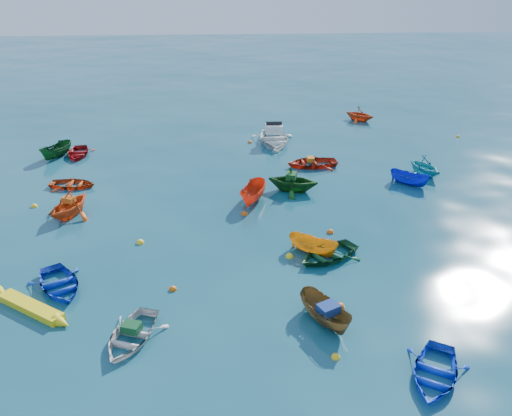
{
  "coord_description": "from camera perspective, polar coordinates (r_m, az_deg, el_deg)",
  "views": [
    {
      "loc": [
        -1.59,
        -18.18,
        11.78
      ],
      "look_at": [
        0.0,
        5.0,
        0.4
      ],
      "focal_mm": 35.0,
      "sensor_mm": 36.0,
      "label": 1
    }
  ],
  "objects": [
    {
      "name": "ground",
      "position": [
        21.72,
        0.91,
        -6.75
      ],
      "size": [
        160.0,
        160.0,
        0.0
      ],
      "primitive_type": "plane",
      "color": "#0B4050",
      "rests_on": "ground"
    },
    {
      "name": "dinghy_blue_sw",
      "position": [
        21.88,
        -21.49,
        -8.56
      ],
      "size": [
        3.37,
        3.67,
        0.62
      ],
      "primitive_type": "imported",
      "rotation": [
        0.0,
        0.0,
        0.53
      ],
      "color": "#0E31B8",
      "rests_on": "ground"
    },
    {
      "name": "dinghy_white_near",
      "position": [
        18.52,
        -14.04,
        -14.36
      ],
      "size": [
        2.85,
        3.35,
        0.59
      ],
      "primitive_type": "imported",
      "rotation": [
        0.0,
        0.0,
        -0.33
      ],
      "color": "beige",
      "rests_on": "ground"
    },
    {
      "name": "sampan_brown_mid",
      "position": [
        18.89,
        7.84,
        -12.78
      ],
      "size": [
        2.08,
        2.81,
        1.02
      ],
      "primitive_type": "imported",
      "rotation": [
        0.0,
        0.0,
        0.47
      ],
      "color": "brown",
      "rests_on": "ground"
    },
    {
      "name": "dinghy_blue_se",
      "position": [
        17.63,
        19.62,
        -17.75
      ],
      "size": [
        3.2,
        3.49,
        0.59
      ],
      "primitive_type": "imported",
      "rotation": [
        0.0,
        0.0,
        -0.53
      ],
      "color": "#1038D0",
      "rests_on": "ground"
    },
    {
      "name": "dinghy_orange_w",
      "position": [
        27.75,
        -20.39,
        -0.78
      ],
      "size": [
        3.33,
        3.54,
        1.48
      ],
      "primitive_type": "imported",
      "rotation": [
        0.0,
        0.0,
        -0.39
      ],
      "color": "#E34E15",
      "rests_on": "ground"
    },
    {
      "name": "sampan_yellow_mid",
      "position": [
        22.86,
        6.5,
        -5.12
      ],
      "size": [
        2.5,
        2.14,
        0.93
      ],
      "primitive_type": "imported",
      "rotation": [
        0.0,
        0.0,
        0.96
      ],
      "color": "orange",
      "rests_on": "ground"
    },
    {
      "name": "dinghy_green_e",
      "position": [
        22.58,
        8.15,
        -5.65
      ],
      "size": [
        3.68,
        3.4,
        0.62
      ],
      "primitive_type": "imported",
      "rotation": [
        0.0,
        0.0,
        -1.02
      ],
      "color": "#124D27",
      "rests_on": "ground"
    },
    {
      "name": "dinghy_cyan_se",
      "position": [
        32.82,
        18.56,
        3.65
      ],
      "size": [
        2.97,
        3.16,
        1.32
      ],
      "primitive_type": "imported",
      "rotation": [
        0.0,
        0.0,
        0.4
      ],
      "color": "#1BA1AD",
      "rests_on": "ground"
    },
    {
      "name": "dinghy_red_nw",
      "position": [
        31.28,
        -20.18,
        2.29
      ],
      "size": [
        2.95,
        2.31,
        0.56
      ],
      "primitive_type": "imported",
      "rotation": [
        0.0,
        0.0,
        1.42
      ],
      "color": "#B8380F",
      "rests_on": "ground"
    },
    {
      "name": "sampan_orange_n",
      "position": [
        27.57,
        -0.3,
        0.79
      ],
      "size": [
        2.03,
        3.07,
        1.11
      ],
      "primitive_type": "imported",
      "rotation": [
        0.0,
        0.0,
        -0.36
      ],
      "color": "red",
      "rests_on": "ground"
    },
    {
      "name": "dinghy_green_n",
      "position": [
        28.91,
        4.2,
        1.97
      ],
      "size": [
        3.49,
        3.24,
        1.51
      ],
      "primitive_type": "imported",
      "rotation": [
        0.0,
        0.0,
        1.26
      ],
      "color": "#114914",
      "rests_on": "ground"
    },
    {
      "name": "dinghy_red_ne",
      "position": [
        32.68,
        6.36,
        4.8
      ],
      "size": [
        3.46,
        2.61,
        0.68
      ],
      "primitive_type": "imported",
      "rotation": [
        0.0,
        0.0,
        -1.48
      ],
      "color": "#AB230E",
      "rests_on": "ground"
    },
    {
      "name": "sampan_blue_far",
      "position": [
        31.05,
        17.04,
        2.6
      ],
      "size": [
        2.42,
        2.28,
        0.94
      ],
      "primitive_type": "imported",
      "rotation": [
        0.0,
        0.0,
        0.85
      ],
      "color": "#0E1CB0",
      "rests_on": "ground"
    },
    {
      "name": "dinghy_red_far",
      "position": [
        36.4,
        -19.65,
        5.66
      ],
      "size": [
        2.37,
        3.09,
        0.6
      ],
      "primitive_type": "imported",
      "rotation": [
        0.0,
        0.0,
        0.11
      ],
      "color": "#9C0D0E",
      "rests_on": "ground"
    },
    {
      "name": "dinghy_orange_far",
      "position": [
        43.24,
        11.7,
        9.75
      ],
      "size": [
        3.26,
        3.23,
        1.3
      ],
      "primitive_type": "imported",
      "rotation": [
        0.0,
        0.0,
        0.86
      ],
      "color": "#C84212",
      "rests_on": "ground"
    },
    {
      "name": "sampan_green_far",
      "position": [
        36.61,
        -21.71,
        5.44
      ],
      "size": [
        2.15,
        2.91,
        1.06
      ],
      "primitive_type": "imported",
      "rotation": [
        0.0,
        0.0,
        -0.47
      ],
      "color": "#0F4319",
      "rests_on": "ground"
    },
    {
      "name": "kayak_yellow",
      "position": [
        21.06,
        -24.26,
        -10.6
      ],
      "size": [
        3.48,
        2.63,
        0.38
      ],
      "primitive_type": null,
      "rotation": [
        0.0,
        0.0,
        0.97
      ],
      "color": "yellow",
      "rests_on": "ground"
    },
    {
      "name": "motorboat_white",
      "position": [
        36.84,
        2.04,
        7.43
      ],
      "size": [
        3.18,
        4.44,
        1.52
      ],
      "primitive_type": "imported",
      "rotation": [
        0.0,
        0.0,
        -0.0
      ],
      "color": "silver",
      "rests_on": "ground"
    },
    {
      "name": "tarp_green_a",
      "position": [
        18.31,
        -14.05,
        -13.1
      ],
      "size": [
        0.75,
        0.65,
        0.3
      ],
      "primitive_type": "cube",
      "rotation": [
        0.0,
        0.0,
        -0.33
      ],
      "color": "#124A24",
      "rests_on": "dinghy_white_near"
    },
    {
      "name": "tarp_blue_a",
      "position": [
        18.38,
        8.26,
        -11.35
      ],
      "size": [
        0.9,
        0.82,
        0.35
      ],
      "primitive_type": "cube",
      "rotation": [
        0.0,
        0.0,
        0.47
      ],
      "color": "navy",
      "rests_on": "sampan_brown_mid"
    },
    {
      "name": "tarp_orange_a",
      "position": [
        27.42,
        -20.61,
        0.91
      ],
      "size": [
        0.72,
        0.64,
        0.29
      ],
      "primitive_type": "cube",
      "rotation": [
        0.0,
        0.0,
        -0.39
      ],
      "color": "#D55A15",
      "rests_on": "dinghy_orange_w"
    },
    {
      "name": "tarp_green_b",
      "position": [
        28.56,
        4.07,
        3.69
      ],
      "size": [
        0.73,
        0.85,
        0.35
      ],
      "primitive_type": "cube",
      "rotation": [
        0.0,
        0.0,
        1.26
      ],
      "color": "#114718",
      "rests_on": "dinghy_green_n"
    },
    {
      "name": "tarp_orange_b",
      "position": [
        32.48,
        6.23,
        5.57
      ],
      "size": [
        0.48,
        0.6,
        0.27
      ],
      "primitive_type": "cube",
      "rotation": [
        0.0,
        0.0,
        -1.48
      ],
      "color": "#C76B14",
      "rests_on": "dinghy_red_ne"
    },
    {
      "name": "buoy_or_a",
      "position": [
        20.61,
        -9.48,
        -9.19
      ],
      "size": [
        0.32,
        0.32,
        0.32
      ],
      "primitive_type": "sphere",
      "color": "#D15C0B",
      "rests_on": "ground"
    },
    {
      "name": "buoy_ye_a",
      "position": [
        17.53,
        9.09,
        -16.53
      ],
      "size": [
        0.31,
        0.31,
        0.31
      ],
      "primitive_type": "sphere",
      "color": "yellow",
      "rests_on": "ground"
    },
    {
      "name": "buoy_or_b",
      "position": [
        19.69,
        9.59,
        -11.09
      ],
      "size": [
        0.34,
        0.34,
        0.34
      ],
      "primitive_type": "sphere",
      "color": "#F55F0D",
      "rests_on": "ground"
    },
    {
      "name": "buoy_ye_b",
      "position": [
        24.11,
        -13.09,
        -3.91
      ],
      "size": [
        0.37,
        0.37,
        0.37
      ],
      "primitive_type": "sphere",
      "color": "yellow",
      "rests_on": "ground"
    },
    {
      "name": "buoy_or_c",
      "position": [
        26.1,
        -1.33,
        -0.75
      ],
      "size": [
        0.37,
        0.37,
        0.37
      ],
      "primitive_type": "sphere",
      "color": "#D0500B",
      "rests_on": "ground"
    },
    {
      "name": "buoy_ye_c",
      "position": [
        22.46,
        3.84,
        -5.61
      ],
      "size": [
        0.36,
        0.36,
        0.36
      ],
      "primitive_type": "sphere",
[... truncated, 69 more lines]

